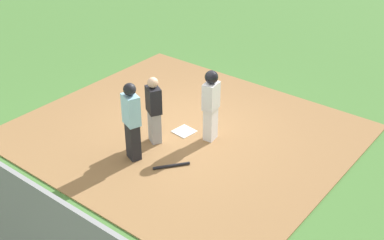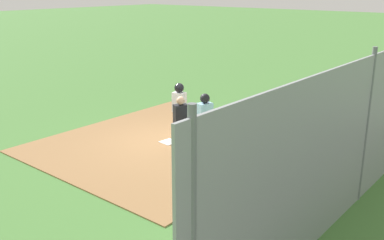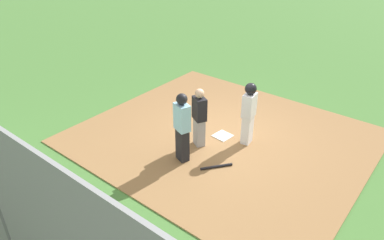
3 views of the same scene
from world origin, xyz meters
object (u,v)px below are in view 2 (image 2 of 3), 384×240
(catcher, at_px, (181,123))
(umpire, at_px, (205,124))
(home_plate, at_px, (169,142))
(baseball_bat, at_px, (216,144))
(runner, at_px, (179,106))

(catcher, xyz_separation_m, umpire, (0.09, -0.77, 0.11))
(home_plate, xyz_separation_m, baseball_bat, (0.68, -1.25, 0.02))
(catcher, distance_m, runner, 1.25)
(home_plate, xyz_separation_m, runner, (0.65, 0.14, 0.95))
(catcher, xyz_separation_m, runner, (0.91, 0.85, 0.15))
(home_plate, height_order, umpire, umpire)
(catcher, distance_m, baseball_bat, 1.33)
(home_plate, bearing_deg, baseball_bat, -61.58)
(runner, distance_m, baseball_bat, 1.67)
(umpire, height_order, baseball_bat, umpire)
(runner, relative_size, baseball_bat, 2.15)
(catcher, xyz_separation_m, baseball_bat, (0.94, -0.54, -0.78))
(home_plate, bearing_deg, catcher, -110.04)
(home_plate, distance_m, umpire, 1.75)
(umpire, bearing_deg, baseball_bat, -54.85)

